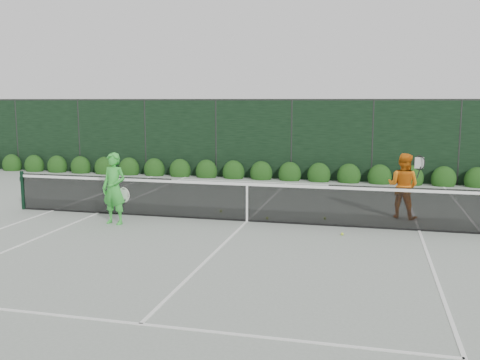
# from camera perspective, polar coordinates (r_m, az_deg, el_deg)

# --- Properties ---
(ground) EXTENTS (80.00, 80.00, 0.00)m
(ground) POSITION_cam_1_polar(r_m,az_deg,el_deg) (13.43, 0.75, -4.45)
(ground) COLOR gray
(ground) RESTS_ON ground
(tennis_net) EXTENTS (12.90, 0.10, 1.07)m
(tennis_net) POSITION_cam_1_polar(r_m,az_deg,el_deg) (13.33, 0.66, -2.21)
(tennis_net) COLOR black
(tennis_net) RESTS_ON ground
(player_woman) EXTENTS (0.70, 0.52, 1.76)m
(player_woman) POSITION_cam_1_polar(r_m,az_deg,el_deg) (13.39, -13.28, -0.89)
(player_woman) COLOR green
(player_woman) RESTS_ON ground
(player_man) EXTENTS (1.00, 0.90, 1.68)m
(player_man) POSITION_cam_1_polar(r_m,az_deg,el_deg) (14.31, 17.01, -0.59)
(player_man) COLOR orange
(player_man) RESTS_ON ground
(court_lines) EXTENTS (11.03, 23.83, 0.01)m
(court_lines) POSITION_cam_1_polar(r_m,az_deg,el_deg) (13.43, 0.75, -4.42)
(court_lines) COLOR white
(court_lines) RESTS_ON ground
(windscreen_fence) EXTENTS (32.00, 21.07, 3.06)m
(windscreen_fence) POSITION_cam_1_polar(r_m,az_deg,el_deg) (10.57, -2.56, 0.36)
(windscreen_fence) COLOR black
(windscreen_fence) RESTS_ON ground
(hedge_row) EXTENTS (31.66, 0.65, 0.94)m
(hedge_row) POSITION_cam_1_polar(r_m,az_deg,el_deg) (20.31, 5.32, 0.62)
(hedge_row) COLOR #11340E
(hedge_row) RESTS_ON ground
(tennis_balls) EXTENTS (3.41, 1.84, 0.07)m
(tennis_balls) POSITION_cam_1_polar(r_m,az_deg,el_deg) (13.52, 4.93, -4.25)
(tennis_balls) COLOR #BFE432
(tennis_balls) RESTS_ON ground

